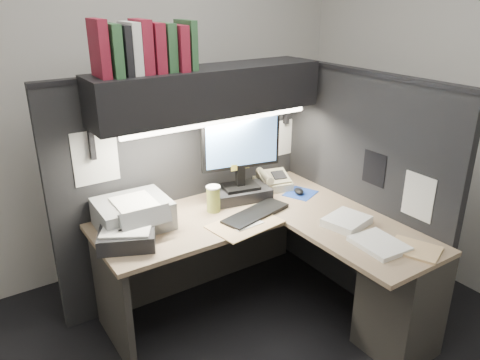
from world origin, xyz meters
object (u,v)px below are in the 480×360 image
at_px(monitor, 240,167).
at_px(coffee_cup, 213,200).
at_px(desk, 314,272).
at_px(telephone, 273,181).
at_px(notebook_stack, 127,237).
at_px(keyboard, 256,214).
at_px(printer, 133,214).
at_px(overhead_shelf, 209,91).

xyz_separation_m(monitor, coffee_cup, (-0.26, -0.07, -0.16)).
xyz_separation_m(desk, monitor, (-0.11, 0.68, 0.53)).
distance_m(telephone, notebook_stack, 1.24).
bearing_deg(coffee_cup, keyboard, -46.96).
height_order(telephone, printer, printer).
bearing_deg(coffee_cup, printer, 170.30).
height_order(overhead_shelf, coffee_cup, overhead_shelf).
relative_size(monitor, printer, 1.39).
bearing_deg(overhead_shelf, keyboard, -70.98).
bearing_deg(printer, desk, -35.87).
xyz_separation_m(monitor, keyboard, (-0.07, -0.28, -0.23)).
xyz_separation_m(telephone, printer, (-1.10, -0.02, 0.04)).
bearing_deg(keyboard, overhead_shelf, 95.43).
distance_m(desk, keyboard, 0.53).
distance_m(desk, overhead_shelf, 1.33).
bearing_deg(desk, monitor, 99.07).
height_order(desk, telephone, telephone).
bearing_deg(coffee_cup, notebook_stack, -170.28).
distance_m(keyboard, notebook_stack, 0.84).
bearing_deg(overhead_shelf, desk, -68.21).
distance_m(overhead_shelf, printer, 0.91).
bearing_deg(coffee_cup, telephone, 10.73).
relative_size(desk, printer, 3.93).
height_order(overhead_shelf, keyboard, overhead_shelf).
xyz_separation_m(monitor, notebook_stack, (-0.91, -0.18, -0.19)).
bearing_deg(telephone, coffee_cup, -154.11).
bearing_deg(monitor, coffee_cup, -153.15).
distance_m(telephone, printer, 1.10).
xyz_separation_m(desk, telephone, (0.21, 0.71, 0.33)).
xyz_separation_m(telephone, coffee_cup, (-0.58, -0.11, 0.04)).
relative_size(keyboard, notebook_stack, 1.57).
bearing_deg(desk, printer, 142.31).
distance_m(desk, telephone, 0.81).
relative_size(keyboard, printer, 1.14).
xyz_separation_m(desk, coffee_cup, (-0.37, 0.60, 0.37)).
height_order(overhead_shelf, monitor, overhead_shelf).
distance_m(coffee_cup, notebook_stack, 0.65).
bearing_deg(monitor, keyboard, -92.35).
relative_size(monitor, notebook_stack, 1.90).
bearing_deg(keyboard, printer, 143.86).
height_order(overhead_shelf, telephone, overhead_shelf).
relative_size(overhead_shelf, monitor, 2.57).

